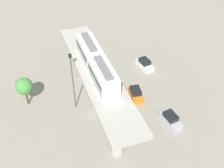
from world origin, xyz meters
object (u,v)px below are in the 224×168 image
object	(u,v)px
parked_car_white	(145,64)
tree_near_viaduct	(24,86)
parked_car_orange	(136,94)
parked_car_silver	(171,119)
train	(96,63)
signal_post	(73,80)

from	to	relation	value
parked_car_white	tree_near_viaduct	xyz separation A→B (m)	(-23.38, -2.72, 3.17)
parked_car_orange	parked_car_silver	bearing A→B (deg)	-62.06
parked_car_silver	parked_car_orange	bearing A→B (deg)	104.00
parked_car_orange	tree_near_viaduct	bearing A→B (deg)	172.81
parked_car_orange	parked_car_silver	xyz separation A→B (m)	(2.81, -7.54, 0.00)
train	parked_car_orange	size ratio (longest dim) A/B	3.08
train	parked_car_orange	bearing A→B (deg)	5.80
parked_car_white	train	bearing A→B (deg)	-154.41
parked_car_white	signal_post	bearing A→B (deg)	-166.28
parked_car_white	tree_near_viaduct	bearing A→B (deg)	178.76
train	signal_post	bearing A→B (deg)	150.10
parked_car_orange	parked_car_silver	size ratio (longest dim) A/B	1.01
parked_car_orange	tree_near_viaduct	size ratio (longest dim) A/B	0.81
tree_near_viaduct	parked_car_white	bearing A→B (deg)	6.64
parked_car_silver	signal_post	bearing A→B (deg)	140.45
parked_car_orange	parked_car_white	bearing A→B (deg)	62.65
parked_car_silver	signal_post	size ratio (longest dim) A/B	0.40
train	parked_car_white	xyz separation A→B (m)	(12.44, 8.23, -9.02)
parked_car_silver	tree_near_viaduct	bearing A→B (deg)	143.16
parked_car_white	tree_near_viaduct	distance (m)	23.75
train	tree_near_viaduct	size ratio (longest dim) A/B	2.51
train	parked_car_silver	distance (m)	15.10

